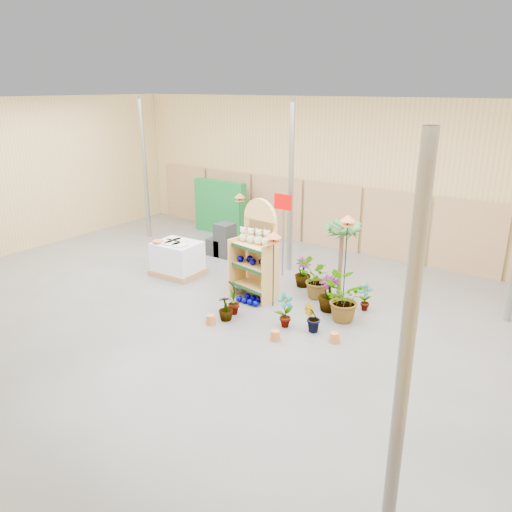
# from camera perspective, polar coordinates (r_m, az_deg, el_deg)

# --- Properties ---
(room) EXTENTS (15.20, 12.10, 4.70)m
(room) POSITION_cam_1_polar(r_m,az_deg,el_deg) (11.08, -3.04, 5.43)
(room) COLOR #555554
(room) RESTS_ON ground
(display_shelf) EXTENTS (1.08, 0.78, 2.36)m
(display_shelf) POSITION_cam_1_polar(r_m,az_deg,el_deg) (11.64, 0.18, 0.32)
(display_shelf) COLOR tan
(display_shelf) RESTS_ON ground
(teddy_bears) EXTENTS (0.87, 0.23, 0.37)m
(teddy_bears) POSITION_cam_1_polar(r_m,az_deg,el_deg) (11.42, -0.02, 2.12)
(teddy_bears) COLOR beige
(teddy_bears) RESTS_ON display_shelf
(gazing_balls_shelf) EXTENTS (0.87, 0.30, 0.16)m
(gazing_balls_shelf) POSITION_cam_1_polar(r_m,az_deg,el_deg) (11.58, -0.24, -0.58)
(gazing_balls_shelf) COLOR #000063
(gazing_balls_shelf) RESTS_ON display_shelf
(gazing_balls_floor) EXTENTS (0.63, 0.39, 0.15)m
(gazing_balls_floor) POSITION_cam_1_polar(r_m,az_deg,el_deg) (11.62, -0.71, -5.04)
(gazing_balls_floor) COLOR #000063
(gazing_balls_floor) RESTS_ON ground
(pallet_stack) EXTENTS (1.30, 1.10, 0.93)m
(pallet_stack) POSITION_cam_1_polar(r_m,az_deg,el_deg) (13.38, -8.97, -0.27)
(pallet_stack) COLOR #99724B
(pallet_stack) RESTS_ON ground
(charcoal_planters) EXTENTS (0.80, 0.50, 1.00)m
(charcoal_planters) POSITION_cam_1_polar(r_m,az_deg,el_deg) (14.72, -3.86, 1.58)
(charcoal_planters) COLOR black
(charcoal_planters) RESTS_ON ground
(trellis_stock) EXTENTS (2.00, 0.30, 1.80)m
(trellis_stock) POSITION_cam_1_polar(r_m,az_deg,el_deg) (16.95, -4.12, 5.59)
(trellis_stock) COLOR #116929
(trellis_stock) RESTS_ON ground
(offer_sign) EXTENTS (0.50, 0.08, 2.20)m
(offer_sign) POSITION_cam_1_polar(r_m,az_deg,el_deg) (12.82, 3.10, 4.33)
(offer_sign) COLOR gray
(offer_sign) RESTS_ON ground
(bird_table_front) EXTENTS (0.34, 0.34, 1.78)m
(bird_table_front) POSITION_cam_1_polar(r_m,az_deg,el_deg) (10.93, 2.04, 2.18)
(bird_table_front) COLOR black
(bird_table_front) RESTS_ON ground
(bird_table_right) EXTENTS (0.34, 0.34, 2.14)m
(bird_table_right) POSITION_cam_1_polar(r_m,az_deg,el_deg) (11.09, 10.44, 3.93)
(bird_table_right) COLOR black
(bird_table_right) RESTS_ON ground
(bird_table_back) EXTENTS (0.34, 0.34, 1.68)m
(bird_table_back) POSITION_cam_1_polar(r_m,az_deg,el_deg) (15.41, -1.87, 6.76)
(bird_table_back) COLOR black
(bird_table_back) RESTS_ON ground
(palm) EXTENTS (0.70, 0.70, 1.90)m
(palm) POSITION_cam_1_polar(r_m,az_deg,el_deg) (11.71, 9.83, 2.97)
(palm) COLOR brown
(palm) RESTS_ON ground
(potted_plant_0) EXTENTS (0.53, 0.46, 0.83)m
(potted_plant_0) POSITION_cam_1_polar(r_m,az_deg,el_deg) (10.95, -2.52, -4.66)
(potted_plant_0) COLOR #31682F
(potted_plant_0) RESTS_ON ground
(potted_plant_3) EXTENTS (0.49, 0.49, 0.83)m
(potted_plant_3) POSITION_cam_1_polar(r_m,az_deg,el_deg) (11.22, 8.31, -4.26)
(potted_plant_3) COLOR #31682F
(potted_plant_3) RESTS_ON ground
(potted_plant_4) EXTENTS (0.36, 0.26, 0.64)m
(potted_plant_4) POSITION_cam_1_polar(r_m,az_deg,el_deg) (11.42, 12.32, -4.62)
(potted_plant_4) COLOR #31682F
(potted_plant_4) RESTS_ON ground
(potted_plant_5) EXTENTS (0.41, 0.36, 0.62)m
(potted_plant_5) POSITION_cam_1_polar(r_m,az_deg,el_deg) (11.78, 1.26, -3.46)
(potted_plant_5) COLOR #31682F
(potted_plant_5) RESTS_ON ground
(potted_plant_6) EXTENTS (0.99, 1.06, 0.94)m
(potted_plant_6) POSITION_cam_1_polar(r_m,az_deg,el_deg) (11.81, 6.94, -2.70)
(potted_plant_6) COLOR #31682F
(potted_plant_6) RESTS_ON ground
(potted_plant_7) EXTENTS (0.45, 0.45, 0.57)m
(potted_plant_7) POSITION_cam_1_polar(r_m,az_deg,el_deg) (10.74, -3.47, -5.94)
(potted_plant_7) COLOR #31682F
(potted_plant_7) RESTS_ON ground
(potted_plant_8) EXTENTS (0.42, 0.48, 0.76)m
(potted_plant_8) POSITION_cam_1_polar(r_m,az_deg,el_deg) (10.40, 3.31, -6.21)
(potted_plant_8) COLOR #31682F
(potted_plant_8) RESTS_ON ground
(potted_plant_9) EXTENTS (0.44, 0.44, 0.63)m
(potted_plant_9) POSITION_cam_1_polar(r_m,az_deg,el_deg) (10.28, 6.41, -7.03)
(potted_plant_9) COLOR #31682F
(potted_plant_9) RESTS_ON ground
(potted_plant_10) EXTENTS (0.94, 0.83, 1.00)m
(potted_plant_10) POSITION_cam_1_polar(r_m,az_deg,el_deg) (10.77, 9.75, -4.85)
(potted_plant_10) COLOR #31682F
(potted_plant_10) RESTS_ON ground
(potted_plant_11) EXTENTS (0.53, 0.53, 0.73)m
(potted_plant_11) POSITION_cam_1_polar(r_m,az_deg,el_deg) (12.51, 5.37, -1.89)
(potted_plant_11) COLOR #31682F
(potted_plant_11) RESTS_ON ground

